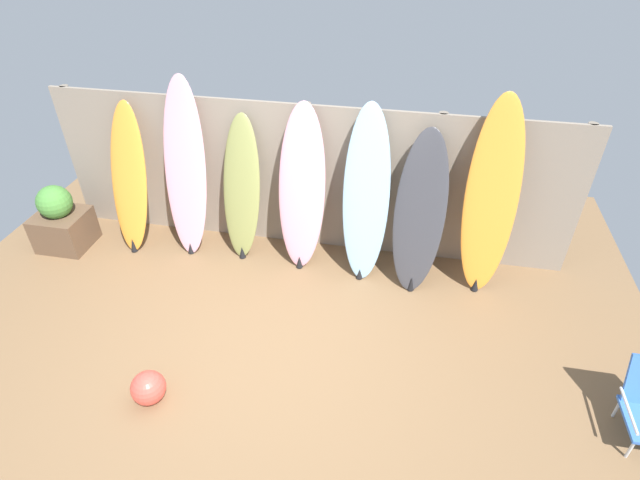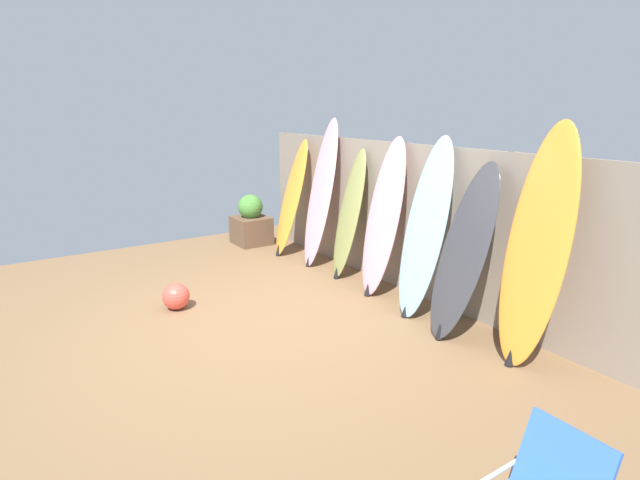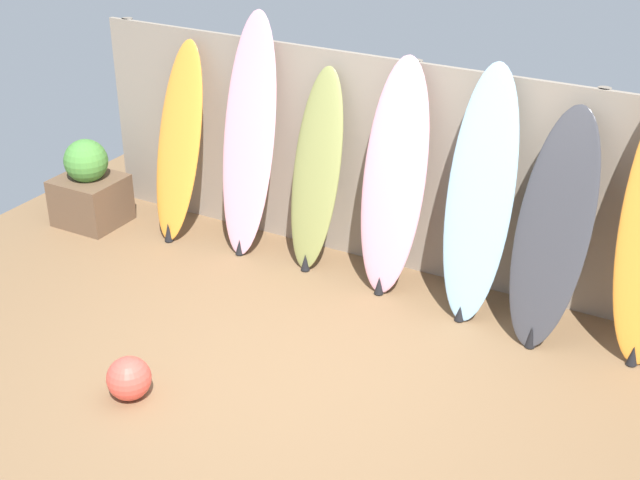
{
  "view_description": "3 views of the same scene",
  "coord_description": "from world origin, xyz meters",
  "views": [
    {
      "loc": [
        1.13,
        -3.01,
        3.74
      ],
      "look_at": [
        0.42,
        0.63,
        1.05
      ],
      "focal_mm": 28.0,
      "sensor_mm": 36.0,
      "label": 1
    },
    {
      "loc": [
        4.4,
        -2.14,
        2.21
      ],
      "look_at": [
        -0.26,
        0.95,
        0.72
      ],
      "focal_mm": 28.0,
      "sensor_mm": 36.0,
      "label": 2
    },
    {
      "loc": [
        2.63,
        -4.24,
        3.7
      ],
      "look_at": [
        -0.04,
        0.57,
        0.88
      ],
      "focal_mm": 50.0,
      "sensor_mm": 36.0,
      "label": 3
    }
  ],
  "objects": [
    {
      "name": "ground",
      "position": [
        0.0,
        0.0,
        0.0
      ],
      "size": [
        7.68,
        7.68,
        0.0
      ],
      "primitive_type": "plane",
      "color": "brown"
    },
    {
      "name": "fence_back",
      "position": [
        -0.0,
        2.01,
        0.9
      ],
      "size": [
        6.08,
        0.11,
        1.8
      ],
      "color": "gray",
      "rests_on": "ground"
    },
    {
      "name": "surfboard_orange_0",
      "position": [
        -2.06,
        1.63,
        0.87
      ],
      "size": [
        0.46,
        0.6,
        1.76
      ],
      "color": "orange",
      "rests_on": "ground"
    },
    {
      "name": "surfboard_pink_1",
      "position": [
        -1.36,
        1.7,
        1.02
      ],
      "size": [
        0.5,
        0.51,
        2.08
      ],
      "color": "pink",
      "rests_on": "ground"
    },
    {
      "name": "surfboard_olive_2",
      "position": [
        -0.71,
        1.71,
        0.84
      ],
      "size": [
        0.5,
        0.51,
        1.71
      ],
      "color": "olive",
      "rests_on": "ground"
    },
    {
      "name": "surfboard_pink_3",
      "position": [
        0.01,
        1.67,
        0.94
      ],
      "size": [
        0.53,
        0.51,
        1.89
      ],
      "color": "pink",
      "rests_on": "ground"
    },
    {
      "name": "surfboard_skyblue_4",
      "position": [
        0.73,
        1.64,
        0.96
      ],
      "size": [
        0.55,
        0.61,
        1.94
      ],
      "color": "#8CB7D6",
      "rests_on": "ground"
    },
    {
      "name": "surfboard_charcoal_5",
      "position": [
        1.32,
        1.57,
        0.85
      ],
      "size": [
        0.58,
        0.67,
        1.72
      ],
      "color": "#38383D",
      "rests_on": "ground"
    },
    {
      "name": "planter_box",
      "position": [
        -2.94,
        1.36,
        0.35
      ],
      "size": [
        0.59,
        0.54,
        0.83
      ],
      "color": "brown",
      "rests_on": "ground"
    },
    {
      "name": "beach_ball",
      "position": [
        -0.87,
        -0.59,
        0.15
      ],
      "size": [
        0.3,
        0.3,
        0.3
      ],
      "primitive_type": "sphere",
      "color": "#E54C3F",
      "rests_on": "ground"
    }
  ]
}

